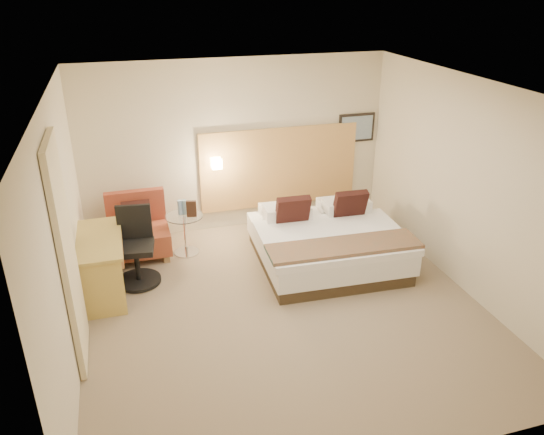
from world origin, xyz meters
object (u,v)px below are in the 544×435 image
object	(u,v)px
bed	(326,242)
desk	(101,250)
lounge_chair	(139,231)
side_table	(185,232)
desk_chair	(136,253)

from	to	relation	value
bed	desk	xyz separation A→B (m)	(-3.05, 0.05, 0.30)
lounge_chair	side_table	size ratio (longest dim) A/B	1.39
lounge_chair	desk_chair	size ratio (longest dim) A/B	0.88
bed	lounge_chair	world-z (taller)	bed
bed	side_table	distance (m)	2.07
bed	lounge_chair	size ratio (longest dim) A/B	2.26
side_table	desk_chair	size ratio (longest dim) A/B	0.63
bed	side_table	bearing A→B (deg)	156.48
lounge_chair	desk	bearing A→B (deg)	-116.99
side_table	desk_chair	distance (m)	0.95
bed	lounge_chair	bearing A→B (deg)	158.49
bed	side_table	xyz separation A→B (m)	(-1.90, 0.83, 0.02)
desk	desk_chair	size ratio (longest dim) A/B	1.21
lounge_chair	desk	size ratio (longest dim) A/B	0.72
lounge_chair	desk	world-z (taller)	lounge_chair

